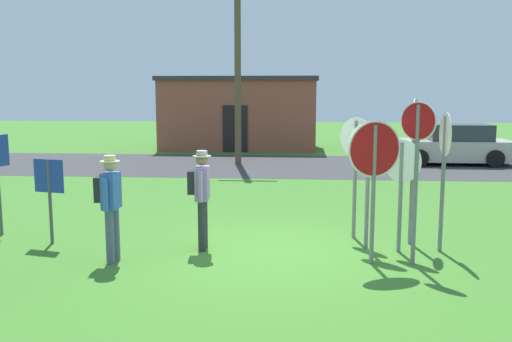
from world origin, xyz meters
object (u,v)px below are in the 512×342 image
stop_sign_rear_right (417,158)px  stop_sign_rear_left (368,163)px  stop_sign_nearest (356,156)px  person_in_blue (110,200)px  stop_sign_center_cluster (414,149)px  info_panel_leftmost (49,186)px  stop_sign_far_back (444,157)px  parked_car_on_street (453,146)px  stop_sign_leaning_right (374,166)px  utility_pole (238,48)px  person_with_sunhat (201,193)px  stop_sign_tallest (401,176)px

stop_sign_rear_right → stop_sign_rear_left: bearing=128.3°
stop_sign_nearest → person_in_blue: stop_sign_nearest is taller
stop_sign_center_cluster → stop_sign_rear_right: stop_sign_center_cluster is taller
stop_sign_rear_right → stop_sign_nearest: size_ratio=1.14×
stop_sign_center_cluster → info_panel_leftmost: size_ratio=1.70×
stop_sign_far_back → stop_sign_center_cluster: bearing=133.3°
stop_sign_center_cluster → parked_car_on_street: bearing=71.7°
stop_sign_center_cluster → info_panel_leftmost: stop_sign_center_cluster is taller
stop_sign_rear_right → stop_sign_leaning_right: 0.67m
utility_pole → person_with_sunhat: size_ratio=4.75×
parked_car_on_street → stop_sign_rear_left: bearing=-111.4°
stop_sign_rear_left → stop_sign_nearest: 0.74m
stop_sign_tallest → stop_sign_leaning_right: 0.93m
person_with_sunhat → stop_sign_center_cluster: bearing=10.0°
stop_sign_tallest → person_in_blue: (-4.74, -0.92, -0.31)m
stop_sign_nearest → stop_sign_rear_right: bearing=-62.9°
person_in_blue → utility_pole: bearing=86.6°
stop_sign_center_cluster → person_with_sunhat: 3.83m
person_in_blue → stop_sign_tallest: bearing=11.0°
stop_sign_far_back → info_panel_leftmost: stop_sign_far_back is taller
stop_sign_center_cluster → stop_sign_tallest: bearing=-118.8°
utility_pole → stop_sign_far_back: utility_pole is taller
stop_sign_rear_left → person_with_sunhat: stop_sign_rear_left is taller
stop_sign_leaning_right → stop_sign_tallest: bearing=51.4°
stop_sign_rear_right → info_panel_leftmost: 6.37m
stop_sign_leaning_right → person_with_sunhat: 2.97m
stop_sign_center_cluster → utility_pole: bearing=112.0°
stop_sign_rear_left → person_with_sunhat: size_ratio=1.27×
stop_sign_rear_left → utility_pole: bearing=107.5°
utility_pole → stop_sign_rear_left: (3.49, -11.08, -2.79)m
person_in_blue → info_panel_leftmost: bearing=146.3°
stop_sign_tallest → stop_sign_nearest: bearing=127.8°
stop_sign_leaning_right → info_panel_leftmost: size_ratio=1.49×
stop_sign_tallest → person_with_sunhat: stop_sign_tallest is taller
stop_sign_rear_right → info_panel_leftmost: bearing=173.6°
stop_sign_tallest → stop_sign_far_back: (0.72, 0.09, 0.31)m
stop_sign_tallest → utility_pole: bearing=109.7°
utility_pole → stop_sign_nearest: size_ratio=3.64×
stop_sign_rear_right → parked_car_on_street: bearing=72.5°
stop_sign_tallest → stop_sign_rear_right: (0.10, -0.66, 0.38)m
person_in_blue → person_with_sunhat: same height
stop_sign_rear_left → parked_car_on_street: bearing=68.6°
stop_sign_rear_right → info_panel_leftmost: size_ratio=1.68×
info_panel_leftmost → stop_sign_leaning_right: bearing=-7.5°
stop_sign_center_cluster → person_with_sunhat: bearing=-170.0°
stop_sign_tallest → person_with_sunhat: size_ratio=1.12×
stop_sign_tallest → stop_sign_rear_right: size_ratio=0.75×
utility_pole → person_in_blue: size_ratio=4.75×
stop_sign_leaning_right → stop_sign_far_back: size_ratio=0.96×
stop_sign_center_cluster → info_panel_leftmost: bearing=-175.7°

